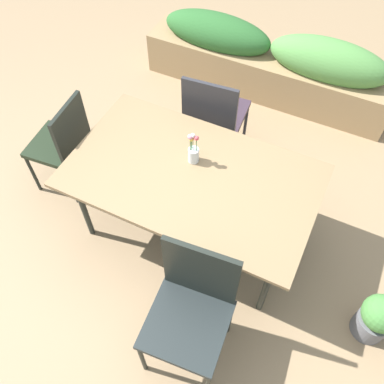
% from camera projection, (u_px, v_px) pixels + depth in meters
% --- Properties ---
extents(ground_plane, '(12.00, 12.00, 0.00)m').
position_uv_depth(ground_plane, '(179.00, 233.00, 3.37)').
color(ground_plane, '#9E7F5B').
extents(dining_table, '(1.70, 1.00, 0.72)m').
position_uv_depth(dining_table, '(192.00, 179.00, 2.85)').
color(dining_table, '#8C704C').
rests_on(dining_table, ground).
extents(chair_near_right, '(0.51, 0.51, 1.02)m').
position_uv_depth(chair_near_right, '(192.00, 305.00, 2.42)').
color(chair_near_right, '#232A2B').
rests_on(chair_near_right, ground).
extents(chair_end_left, '(0.45, 0.45, 0.91)m').
position_uv_depth(chair_end_left, '(63.00, 141.00, 3.27)').
color(chair_end_left, black).
rests_on(chair_end_left, ground).
extents(chair_far_side, '(0.50, 0.50, 0.96)m').
position_uv_depth(chair_far_side, '(214.00, 113.00, 3.40)').
color(chair_far_side, '#3C2C39').
rests_on(chair_far_side, ground).
extents(flower_vase, '(0.08, 0.08, 0.26)m').
position_uv_depth(flower_vase, '(193.00, 152.00, 2.81)').
color(flower_vase, silver).
rests_on(flower_vase, dining_table).
extents(planter_box, '(2.49, 0.45, 0.75)m').
position_uv_depth(planter_box, '(269.00, 63.00, 4.13)').
color(planter_box, '#9E7F56').
rests_on(planter_box, ground).
extents(potted_plant, '(0.25, 0.25, 0.42)m').
position_uv_depth(potted_plant, '(377.00, 318.00, 2.74)').
color(potted_plant, slate).
rests_on(potted_plant, ground).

